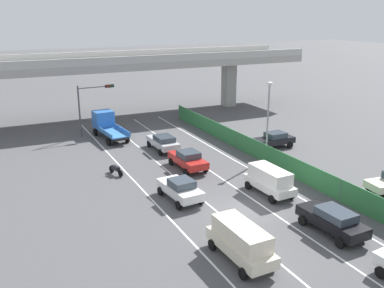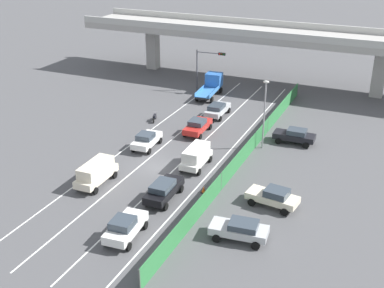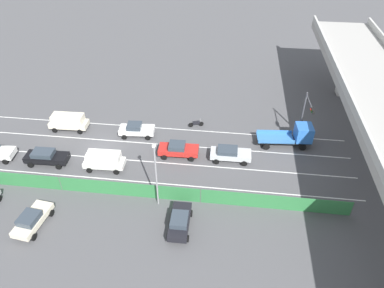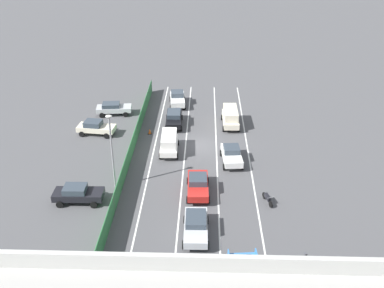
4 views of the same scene
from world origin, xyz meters
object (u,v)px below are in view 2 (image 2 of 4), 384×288
parked_sedan_cream (274,197)px  car_sedan_white (125,227)px  car_sedan_black (164,189)px  motorcycle (155,117)px  car_sedan_silver (217,109)px  car_van_cream (96,172)px  street_lamp (265,108)px  car_sedan_red (198,126)px  traffic_cone (204,190)px  flatbed_truck_blue (212,84)px  traffic_light (207,62)px  parked_wagon_silver (240,229)px  car_van_white (196,156)px  car_hatchback_white (146,140)px  parked_sedan_dark (295,135)px

parked_sedan_cream → car_sedan_white: bearing=-134.8°
car_sedan_black → motorcycle: size_ratio=2.51×
car_sedan_silver → car_van_cream: 20.58m
motorcycle → street_lamp: (13.81, -2.17, 3.94)m
car_sedan_silver → car_sedan_red: size_ratio=1.00×
car_sedan_red → motorcycle: size_ratio=2.42×
parked_sedan_cream → car_sedan_silver: bearing=124.1°
car_sedan_silver → car_van_cream: bearing=-100.1°
parked_sedan_cream → traffic_cone: 6.17m
street_lamp → car_sedan_white: bearing=-103.2°
flatbed_truck_blue → traffic_light: traffic_light is taller
car_sedan_red → parked_wagon_silver: (10.92, -17.21, -0.03)m
car_van_white → motorcycle: size_ratio=2.35×
parked_sedan_cream → traffic_light: (-16.78, 25.92, 3.16)m
car_sedan_red → car_hatchback_white: bearing=-120.1°
car_van_white → traffic_light: bearing=110.2°
car_hatchback_white → flatbed_truck_blue: 18.99m
parked_wagon_silver → traffic_light: bearing=116.6°
car_sedan_silver → parked_wagon_silver: (10.87, -23.06, -0.01)m
parked_sedan_dark → street_lamp: size_ratio=0.60×
car_sedan_white → street_lamp: 20.50m
car_sedan_white → car_sedan_red: bearing=98.6°
car_sedan_red → traffic_cone: car_sedan_red is taller
car_van_white → parked_sedan_dark: car_van_white is taller
motorcycle → traffic_cone: (11.88, -13.25, -0.19)m
car_sedan_black → traffic_light: (-8.02, 28.62, 3.13)m
parked_wagon_silver → street_lamp: size_ratio=0.61×
car_hatchback_white → parked_wagon_silver: bearing=-39.0°
car_sedan_black → motorcycle: car_sedan_black is taller
parked_sedan_cream → traffic_light: bearing=122.9°
parked_sedan_cream → traffic_cone: size_ratio=7.58×
car_van_cream → motorcycle: bearing=99.2°
motorcycle → flatbed_truck_blue: bearing=78.5°
car_van_cream → flatbed_truck_blue: size_ratio=0.75×
traffic_light → parked_wagon_silver: bearing=-63.4°
traffic_cone → car_sedan_black: bearing=-137.4°
car_hatchback_white → parked_wagon_silver: size_ratio=0.98×
car_hatchback_white → parked_sedan_dark: 15.63m
car_van_white → car_sedan_black: (-0.06, -6.68, -0.25)m
car_sedan_black → parked_wagon_silver: bearing=-20.4°
car_van_cream → parked_sedan_cream: (15.47, 2.78, -0.31)m
car_van_white → traffic_cone: bearing=-58.8°
car_van_cream → parked_wagon_silver: 14.77m
car_sedan_white → parked_sedan_dark: (7.36, 22.23, -0.05)m
car_van_white → car_van_cream: size_ratio=0.93×
car_van_white → street_lamp: 8.78m
car_hatchback_white → parked_sedan_cream: bearing=-21.3°
car_sedan_red → parked_sedan_dark: car_sedan_red is taller
car_sedan_white → car_van_white: (0.10, 12.86, 0.23)m
car_sedan_silver → street_lamp: (7.65, -6.68, 3.52)m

